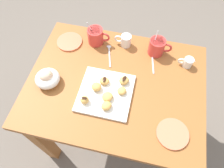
{
  "coord_description": "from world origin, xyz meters",
  "views": [
    {
      "loc": [
        0.11,
        -0.56,
        1.7
      ],
      "look_at": [
        -0.01,
        -0.02,
        0.78
      ],
      "focal_mm": 33.09,
      "sensor_mm": 36.0,
      "label": 1
    }
  ],
  "objects": [
    {
      "name": "beignet_1",
      "position": [
        -0.01,
        -0.16,
        0.79
      ],
      "size": [
        0.07,
        0.07,
        0.03
      ],
      "primitive_type": "ellipsoid",
      "rotation": [
        0.0,
        0.0,
        0.79
      ],
      "color": "#DBA351",
      "rests_on": "pastry_plate_square"
    },
    {
      "name": "beignet_2",
      "position": [
        -0.06,
        -0.02,
        0.79
      ],
      "size": [
        0.06,
        0.05,
        0.03
      ],
      "primitive_type": "ellipsoid",
      "rotation": [
        0.0,
        0.0,
        1.46
      ],
      "color": "#DBA351",
      "rests_on": "pastry_plate_square"
    },
    {
      "name": "saucer_coral_left",
      "position": [
        0.32,
        -0.21,
        0.76
      ],
      "size": [
        0.15,
        0.15,
        0.01
      ],
      "primitive_type": "cylinder",
      "color": "#E5704C",
      "rests_on": "dining_table"
    },
    {
      "name": "beignet_5",
      "position": [
        0.04,
        -0.06,
        0.79
      ],
      "size": [
        0.06,
        0.06,
        0.03
      ],
      "primitive_type": "ellipsoid",
      "rotation": [
        0.0,
        0.0,
        0.31
      ],
      "color": "#DBA351",
      "rests_on": "pastry_plate_square"
    },
    {
      "name": "ice_cream_bowl",
      "position": [
        -0.35,
        -0.08,
        0.8
      ],
      "size": [
        0.13,
        0.13,
        0.1
      ],
      "color": "silver",
      "rests_on": "dining_table"
    },
    {
      "name": "dining_table",
      "position": [
        0.0,
        0.0,
        0.6
      ],
      "size": [
        0.94,
        0.73,
        0.76
      ],
      "color": "#935628",
      "rests_on": "ground_plane"
    },
    {
      "name": "chocolate_sauce_pitcher",
      "position": [
        0.36,
        0.2,
        0.79
      ],
      "size": [
        0.09,
        0.05,
        0.06
      ],
      "color": "silver",
      "rests_on": "dining_table"
    },
    {
      "name": "chocolate_drizzle_0",
      "position": [
        0.04,
        0.01,
        0.81
      ],
      "size": [
        0.03,
        0.04,
        0.0
      ],
      "primitive_type": "ellipsoid",
      "rotation": [
        0.0,
        0.0,
        4.42
      ],
      "color": "black",
      "rests_on": "beignet_0"
    },
    {
      "name": "chocolate_drizzle_2",
      "position": [
        -0.06,
        -0.02,
        0.81
      ],
      "size": [
        0.02,
        0.03,
        0.0
      ],
      "primitive_type": "ellipsoid",
      "rotation": [
        0.0,
        0.0,
        1.59
      ],
      "color": "black",
      "rests_on": "beignet_2"
    },
    {
      "name": "coffee_mug_red_right",
      "position": [
        0.18,
        0.26,
        0.81
      ],
      "size": [
        0.13,
        0.09,
        0.15
      ],
      "color": "red",
      "rests_on": "dining_table"
    },
    {
      "name": "beignet_6",
      "position": [
        -0.12,
        -0.15,
        0.79
      ],
      "size": [
        0.05,
        0.05,
        0.04
      ],
      "primitive_type": "ellipsoid",
      "rotation": [
        0.0,
        0.0,
        0.32
      ],
      "color": "#DBA351",
      "rests_on": "pastry_plate_square"
    },
    {
      "name": "beignet_4",
      "position": [
        -0.02,
        -0.11,
        0.79
      ],
      "size": [
        0.08,
        0.08,
        0.03
      ],
      "primitive_type": "ellipsoid",
      "rotation": [
        0.0,
        0.0,
        3.88
      ],
      "color": "#DBA351",
      "rests_on": "pastry_plate_square"
    },
    {
      "name": "ground_plane",
      "position": [
        0.0,
        0.0,
        0.0
      ],
      "size": [
        8.0,
        8.0,
        0.0
      ],
      "primitive_type": "plane",
      "color": "#665B51"
    },
    {
      "name": "loose_spoon_by_plate",
      "position": [
        0.17,
        0.2,
        0.76
      ],
      "size": [
        0.05,
        0.16,
        0.01
      ],
      "color": "silver",
      "rests_on": "dining_table"
    },
    {
      "name": "loose_spoon_near_saucer",
      "position": [
        -0.08,
        0.19,
        0.76
      ],
      "size": [
        0.06,
        0.16,
        0.01
      ],
      "color": "silver",
      "rests_on": "dining_table"
    },
    {
      "name": "beignet_0",
      "position": [
        0.04,
        0.01,
        0.79
      ],
      "size": [
        0.07,
        0.07,
        0.03
      ],
      "primitive_type": "ellipsoid",
      "rotation": [
        0.0,
        0.0,
        3.98
      ],
      "color": "#DBA351",
      "rests_on": "pastry_plate_square"
    },
    {
      "name": "cream_pitcher_white",
      "position": [
        -0.01,
        0.27,
        0.8
      ],
      "size": [
        0.1,
        0.06,
        0.07
      ],
      "color": "silver",
      "rests_on": "dining_table"
    },
    {
      "name": "saucer_coral_right",
      "position": [
        -0.33,
        0.22,
        0.76
      ],
      "size": [
        0.15,
        0.15,
        0.01
      ],
      "primitive_type": "cylinder",
      "color": "#E5704C",
      "rests_on": "dining_table"
    },
    {
      "name": "beignet_3",
      "position": [
        -0.09,
        -0.07,
        0.79
      ],
      "size": [
        0.07,
        0.07,
        0.04
      ],
      "primitive_type": "ellipsoid",
      "rotation": [
        0.0,
        0.0,
        2.59
      ],
      "color": "#DBA351",
      "rests_on": "pastry_plate_square"
    },
    {
      "name": "pastry_plate_square",
      "position": [
        -0.04,
        -0.08,
        0.77
      ],
      "size": [
        0.27,
        0.27,
        0.02
      ],
      "primitive_type": "cube",
      "color": "silver",
      "rests_on": "dining_table"
    },
    {
      "name": "chocolate_drizzle_6",
      "position": [
        -0.12,
        -0.15,
        0.81
      ],
      "size": [
        0.03,
        0.02,
        0.0
      ],
      "primitive_type": "ellipsoid",
      "rotation": [
        0.0,
        0.0,
        0.12
      ],
      "color": "black",
      "rests_on": "beignet_6"
    },
    {
      "name": "coffee_mug_red_left",
      "position": [
        -0.18,
        0.26,
        0.81
      ],
      "size": [
        0.13,
        0.09,
        0.15
      ],
      "color": "red",
      "rests_on": "dining_table"
    }
  ]
}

